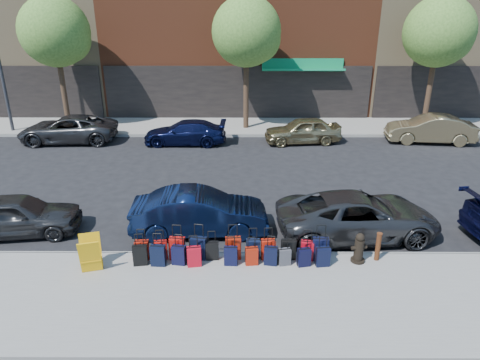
{
  "coord_description": "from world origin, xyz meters",
  "views": [
    {
      "loc": [
        0.25,
        -15.17,
        6.72
      ],
      "look_at": [
        0.2,
        -1.5,
        1.21
      ],
      "focal_mm": 32.0,
      "sensor_mm": 36.0,
      "label": 1
    }
  ],
  "objects_px": {
    "tree_left": "(58,34)",
    "bollard": "(378,246)",
    "car_far_1": "(185,132)",
    "car_near_1": "(200,212)",
    "car_near_2": "(358,216)",
    "car_near_0": "(16,215)",
    "streetlight": "(0,49)",
    "car_far_2": "(303,130)",
    "tree_right": "(441,34)",
    "car_far_0": "(68,129)",
    "suitcase_front_5": "(233,248)",
    "display_rack": "(90,254)",
    "tree_center": "(249,34)",
    "car_far_3": "(430,129)",
    "fire_hydrant": "(359,249)"
  },
  "relations": [
    {
      "from": "car_near_0",
      "to": "car_near_2",
      "type": "xyz_separation_m",
      "value": [
        10.73,
        -0.06,
        0.04
      ]
    },
    {
      "from": "suitcase_front_5",
      "to": "car_far_3",
      "type": "distance_m",
      "value": 15.61
    },
    {
      "from": "suitcase_front_5",
      "to": "tree_left",
      "type": "bearing_deg",
      "value": 119.54
    },
    {
      "from": "suitcase_front_5",
      "to": "display_rack",
      "type": "xyz_separation_m",
      "value": [
        -3.79,
        -0.59,
        0.16
      ]
    },
    {
      "from": "car_far_1",
      "to": "car_near_1",
      "type": "bearing_deg",
      "value": 10.72
    },
    {
      "from": "suitcase_front_5",
      "to": "car_far_3",
      "type": "xyz_separation_m",
      "value": [
        10.28,
        11.75,
        0.27
      ]
    },
    {
      "from": "tree_left",
      "to": "car_far_3",
      "type": "height_order",
      "value": "tree_left"
    },
    {
      "from": "tree_left",
      "to": "car_far_1",
      "type": "xyz_separation_m",
      "value": [
        7.12,
        -2.84,
        -4.79
      ]
    },
    {
      "from": "car_far_1",
      "to": "car_far_2",
      "type": "distance_m",
      "value": 6.23
    },
    {
      "from": "streetlight",
      "to": "car_far_1",
      "type": "xyz_separation_m",
      "value": [
        10.06,
        -2.14,
        -4.04
      ]
    },
    {
      "from": "car_far_2",
      "to": "car_near_1",
      "type": "bearing_deg",
      "value": -31.21
    },
    {
      "from": "streetlight",
      "to": "fire_hydrant",
      "type": "bearing_deg",
      "value": -40.12
    },
    {
      "from": "car_near_1",
      "to": "car_far_1",
      "type": "bearing_deg",
      "value": 6.5
    },
    {
      "from": "tree_right",
      "to": "car_far_0",
      "type": "relative_size",
      "value": 1.43
    },
    {
      "from": "suitcase_front_5",
      "to": "display_rack",
      "type": "relative_size",
      "value": 1.06
    },
    {
      "from": "display_rack",
      "to": "car_near_1",
      "type": "xyz_separation_m",
      "value": [
        2.7,
        2.36,
        0.08
      ]
    },
    {
      "from": "car_far_1",
      "to": "car_near_2",
      "type": "bearing_deg",
      "value": 34.88
    },
    {
      "from": "car_near_2",
      "to": "car_far_3",
      "type": "relative_size",
      "value": 1.12
    },
    {
      "from": "tree_right",
      "to": "display_rack",
      "type": "xyz_separation_m",
      "value": [
        -14.92,
        -14.87,
        -4.78
      ]
    },
    {
      "from": "car_near_0",
      "to": "car_near_1",
      "type": "distance_m",
      "value": 5.77
    },
    {
      "from": "suitcase_front_5",
      "to": "fire_hydrant",
      "type": "xyz_separation_m",
      "value": [
        3.48,
        -0.16,
        0.08
      ]
    },
    {
      "from": "car_near_0",
      "to": "car_near_1",
      "type": "bearing_deg",
      "value": -96.45
    },
    {
      "from": "suitcase_front_5",
      "to": "car_near_0",
      "type": "distance_m",
      "value": 7.06
    },
    {
      "from": "streetlight",
      "to": "car_far_0",
      "type": "height_order",
      "value": "streetlight"
    },
    {
      "from": "tree_right",
      "to": "car_near_0",
      "type": "bearing_deg",
      "value": -144.93
    },
    {
      "from": "fire_hydrant",
      "to": "streetlight",
      "type": "bearing_deg",
      "value": 128.63
    },
    {
      "from": "car_near_1",
      "to": "bollard",
      "type": "bearing_deg",
      "value": -112.98
    },
    {
      "from": "streetlight",
      "to": "car_far_1",
      "type": "bearing_deg",
      "value": -11.99
    },
    {
      "from": "car_near_0",
      "to": "car_near_1",
      "type": "relative_size",
      "value": 0.9
    },
    {
      "from": "streetlight",
      "to": "display_rack",
      "type": "distance_m",
      "value": 17.27
    },
    {
      "from": "tree_left",
      "to": "bollard",
      "type": "distance_m",
      "value": 20.55
    },
    {
      "from": "tree_right",
      "to": "car_far_1",
      "type": "distance_m",
      "value": 14.95
    },
    {
      "from": "streetlight",
      "to": "car_far_0",
      "type": "distance_m",
      "value": 5.73
    },
    {
      "from": "tree_center",
      "to": "car_far_2",
      "type": "bearing_deg",
      "value": -42.75
    },
    {
      "from": "bollard",
      "to": "car_far_2",
      "type": "relative_size",
      "value": 0.21
    },
    {
      "from": "car_near_1",
      "to": "fire_hydrant",
      "type": "bearing_deg",
      "value": -116.04
    },
    {
      "from": "tree_center",
      "to": "car_far_1",
      "type": "relative_size",
      "value": 1.69
    },
    {
      "from": "fire_hydrant",
      "to": "bollard",
      "type": "bearing_deg",
      "value": -2.49
    },
    {
      "from": "car_near_1",
      "to": "car_far_2",
      "type": "height_order",
      "value": "car_near_1"
    },
    {
      "from": "car_near_0",
      "to": "tree_left",
      "type": "bearing_deg",
      "value": 5.75
    },
    {
      "from": "bollard",
      "to": "car_far_0",
      "type": "xyz_separation_m",
      "value": [
        -13.1,
        11.85,
        0.12
      ]
    },
    {
      "from": "tree_left",
      "to": "car_near_2",
      "type": "bearing_deg",
      "value": -42.73
    },
    {
      "from": "car_far_1",
      "to": "tree_right",
      "type": "bearing_deg",
      "value": 102.55
    },
    {
      "from": "car_near_2",
      "to": "car_far_2",
      "type": "distance_m",
      "value": 10.07
    },
    {
      "from": "car_far_2",
      "to": "car_far_3",
      "type": "distance_m",
      "value": 6.81
    },
    {
      "from": "suitcase_front_5",
      "to": "car_far_0",
      "type": "xyz_separation_m",
      "value": [
        -9.07,
        11.78,
        0.23
      ]
    },
    {
      "from": "tree_left",
      "to": "tree_center",
      "type": "height_order",
      "value": "same"
    },
    {
      "from": "bollard",
      "to": "car_near_1",
      "type": "bearing_deg",
      "value": 160.25
    },
    {
      "from": "streetlight",
      "to": "car_far_2",
      "type": "bearing_deg",
      "value": -6.76
    },
    {
      "from": "tree_center",
      "to": "car_near_0",
      "type": "bearing_deg",
      "value": -120.67
    }
  ]
}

